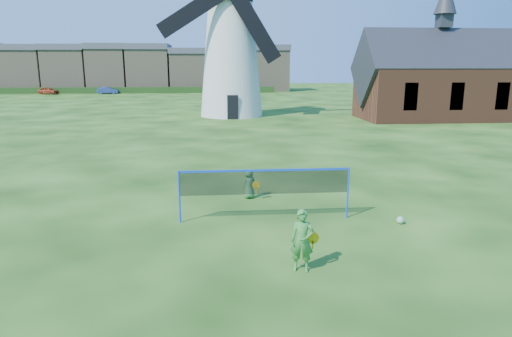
{
  "coord_description": "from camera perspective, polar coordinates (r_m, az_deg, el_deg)",
  "views": [
    {
      "loc": [
        -0.94,
        -12.63,
        4.49
      ],
      "look_at": [
        0.2,
        0.5,
        1.5
      ],
      "focal_mm": 31.77,
      "sensor_mm": 36.0,
      "label": 1
    }
  ],
  "objects": [
    {
      "name": "car_left",
      "position": [
        81.29,
        -24.68,
        8.89
      ],
      "size": [
        3.67,
        2.42,
        1.16
      ],
      "primitive_type": "imported",
      "rotation": [
        0.0,
        0.0,
        1.23
      ],
      "color": "#95341B",
      "rests_on": "ground"
    },
    {
      "name": "player_boy",
      "position": [
        15.64,
        -0.83,
        -1.95
      ],
      "size": [
        0.65,
        0.47,
        1.02
      ],
      "rotation": [
        0.0,
        0.0,
        3.47
      ],
      "color": "#3F8443",
      "rests_on": "ground"
    },
    {
      "name": "car_right",
      "position": [
        79.62,
        -18.17,
        9.33
      ],
      "size": [
        3.48,
        1.55,
        1.11
      ],
      "primitive_type": "imported",
      "rotation": [
        0.0,
        0.0,
        1.69
      ],
      "color": "navy",
      "rests_on": "ground"
    },
    {
      "name": "hedge",
      "position": [
        81.5,
        -20.22,
        9.21
      ],
      "size": [
        62.0,
        0.8,
        1.0
      ],
      "primitive_type": "cube",
      "color": "#193814",
      "rests_on": "ground"
    },
    {
      "name": "player_girl",
      "position": [
        10.2,
        5.84,
        -9.02
      ],
      "size": [
        0.71,
        0.46,
        1.42
      ],
      "rotation": [
        0.0,
        0.0,
        -0.24
      ],
      "color": "#398836",
      "rests_on": "ground"
    },
    {
      "name": "badminton_net",
      "position": [
        13.28,
        1.14,
        -1.83
      ],
      "size": [
        5.05,
        0.05,
        1.55
      ],
      "color": "blue",
      "rests_on": "ground"
    },
    {
      "name": "chapel",
      "position": [
        42.18,
        22.03,
        10.16
      ],
      "size": [
        13.55,
        6.57,
        11.46
      ],
      "color": "brown",
      "rests_on": "ground"
    },
    {
      "name": "ground",
      "position": [
        13.43,
        -0.67,
        -6.74
      ],
      "size": [
        220.0,
        220.0,
        0.0
      ],
      "primitive_type": "plane",
      "color": "black",
      "rests_on": "ground"
    },
    {
      "name": "play_ball",
      "position": [
        13.9,
        17.71,
        -6.22
      ],
      "size": [
        0.22,
        0.22,
        0.22
      ],
      "primitive_type": "sphere",
      "color": "green",
      "rests_on": "ground"
    },
    {
      "name": "terraced_houses",
      "position": [
        86.77,
        -18.15,
        11.88
      ],
      "size": [
        64.37,
        8.4,
        8.3
      ],
      "color": "#9A8666",
      "rests_on": "ground"
    },
    {
      "name": "windmill",
      "position": [
        41.76,
        -3.17,
        14.76
      ],
      "size": [
        12.51,
        5.64,
        17.15
      ],
      "color": "white",
      "rests_on": "ground"
    }
  ]
}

